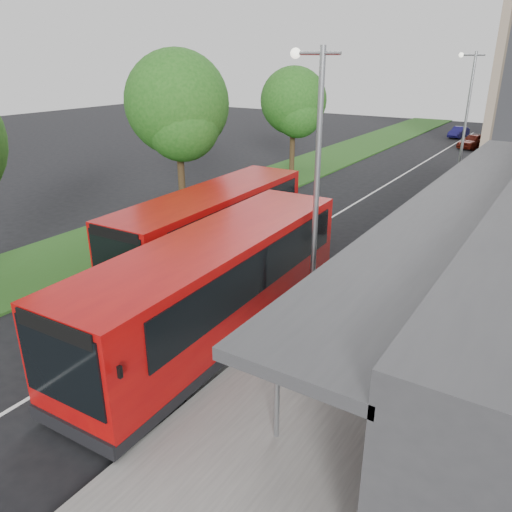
{
  "coord_description": "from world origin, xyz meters",
  "views": [
    {
      "loc": [
        10.23,
        -10.54,
        7.87
      ],
      "look_at": [
        1.63,
        2.82,
        1.5
      ],
      "focal_mm": 35.0,
      "sensor_mm": 36.0,
      "label": 1
    }
  ],
  "objects_px": {
    "lamp_post_near": "(314,177)",
    "bollard": "(458,204)",
    "bus_main": "(216,286)",
    "car_near": "(474,141)",
    "tree_far": "(294,105)",
    "bus_second": "(213,227)",
    "lamp_post_far": "(465,113)",
    "litter_bin": "(419,239)",
    "car_far": "(459,132)",
    "tree_mid": "(178,110)"
  },
  "relations": [
    {
      "from": "bus_main",
      "to": "bus_second",
      "type": "xyz_separation_m",
      "value": [
        -3.6,
        4.53,
        -0.09
      ]
    },
    {
      "from": "bus_main",
      "to": "car_far",
      "type": "distance_m",
      "value": 45.52
    },
    {
      "from": "car_near",
      "to": "lamp_post_near",
      "type": "bearing_deg",
      "value": -69.79
    },
    {
      "from": "bus_main",
      "to": "tree_mid",
      "type": "bearing_deg",
      "value": 132.8
    },
    {
      "from": "lamp_post_far",
      "to": "bollard",
      "type": "xyz_separation_m",
      "value": [
        1.29,
        -5.36,
        -4.08
      ]
    },
    {
      "from": "bus_second",
      "to": "bollard",
      "type": "distance_m",
      "value": 14.01
    },
    {
      "from": "bus_second",
      "to": "car_far",
      "type": "bearing_deg",
      "value": 86.81
    },
    {
      "from": "lamp_post_near",
      "to": "car_near",
      "type": "bearing_deg",
      "value": 93.34
    },
    {
      "from": "lamp_post_far",
      "to": "bollard",
      "type": "relative_size",
      "value": 8.23
    },
    {
      "from": "lamp_post_far",
      "to": "car_far",
      "type": "height_order",
      "value": "lamp_post_far"
    },
    {
      "from": "tree_mid",
      "to": "bus_main",
      "type": "xyz_separation_m",
      "value": [
        9.09,
        -9.08,
        -3.76
      ]
    },
    {
      "from": "tree_far",
      "to": "lamp_post_near",
      "type": "height_order",
      "value": "lamp_post_near"
    },
    {
      "from": "tree_far",
      "to": "bus_main",
      "type": "xyz_separation_m",
      "value": [
        9.09,
        -21.08,
        -3.12
      ]
    },
    {
      "from": "tree_far",
      "to": "bus_second",
      "type": "xyz_separation_m",
      "value": [
        5.49,
        -16.56,
        -3.21
      ]
    },
    {
      "from": "bus_main",
      "to": "litter_bin",
      "type": "distance_m",
      "value": 10.56
    },
    {
      "from": "bus_second",
      "to": "bollard",
      "type": "height_order",
      "value": "bus_second"
    },
    {
      "from": "bus_main",
      "to": "litter_bin",
      "type": "xyz_separation_m",
      "value": [
        3.2,
        10.01,
        -0.97
      ]
    },
    {
      "from": "tree_mid",
      "to": "bus_second",
      "type": "bearing_deg",
      "value": -39.7
    },
    {
      "from": "car_near",
      "to": "bollard",
      "type": "bearing_deg",
      "value": -64.43
    },
    {
      "from": "lamp_post_far",
      "to": "litter_bin",
      "type": "distance_m",
      "value": 12.74
    },
    {
      "from": "lamp_post_near",
      "to": "bollard",
      "type": "distance_m",
      "value": 15.26
    },
    {
      "from": "bus_main",
      "to": "bus_second",
      "type": "distance_m",
      "value": 5.78
    },
    {
      "from": "lamp_post_near",
      "to": "lamp_post_far",
      "type": "xyz_separation_m",
      "value": [
        0.0,
        20.0,
        0.0
      ]
    },
    {
      "from": "bus_main",
      "to": "car_near",
      "type": "distance_m",
      "value": 39.38
    },
    {
      "from": "bus_second",
      "to": "car_near",
      "type": "bearing_deg",
      "value": 82.34
    },
    {
      "from": "lamp_post_near",
      "to": "car_far",
      "type": "relative_size",
      "value": 2.41
    },
    {
      "from": "tree_far",
      "to": "car_far",
      "type": "height_order",
      "value": "tree_far"
    },
    {
      "from": "tree_mid",
      "to": "litter_bin",
      "type": "distance_m",
      "value": 13.2
    },
    {
      "from": "tree_far",
      "to": "lamp_post_far",
      "type": "height_order",
      "value": "lamp_post_far"
    },
    {
      "from": "lamp_post_far",
      "to": "bus_main",
      "type": "height_order",
      "value": "lamp_post_far"
    },
    {
      "from": "tree_far",
      "to": "bollard",
      "type": "bearing_deg",
      "value": -19.55
    },
    {
      "from": "tree_mid",
      "to": "car_far",
      "type": "xyz_separation_m",
      "value": [
        6.35,
        36.35,
        -4.82
      ]
    },
    {
      "from": "lamp_post_far",
      "to": "car_near",
      "type": "distance_m",
      "value": 17.94
    },
    {
      "from": "tree_mid",
      "to": "tree_far",
      "type": "distance_m",
      "value": 12.02
    },
    {
      "from": "lamp_post_near",
      "to": "bollard",
      "type": "height_order",
      "value": "lamp_post_near"
    },
    {
      "from": "tree_far",
      "to": "lamp_post_near",
      "type": "xyz_separation_m",
      "value": [
        11.13,
        -19.05,
        -0.01
      ]
    },
    {
      "from": "bollard",
      "to": "car_far",
      "type": "xyz_separation_m",
      "value": [
        -6.07,
        28.76,
        -0.09
      ]
    },
    {
      "from": "litter_bin",
      "to": "tree_mid",
      "type": "bearing_deg",
      "value": -175.65
    },
    {
      "from": "tree_far",
      "to": "car_far",
      "type": "bearing_deg",
      "value": 75.38
    },
    {
      "from": "lamp_post_far",
      "to": "bus_second",
      "type": "bearing_deg",
      "value": -107.86
    },
    {
      "from": "lamp_post_far",
      "to": "bus_second",
      "type": "xyz_separation_m",
      "value": [
        -5.64,
        -17.5,
        -3.2
      ]
    },
    {
      "from": "lamp_post_far",
      "to": "car_near",
      "type": "bearing_deg",
      "value": 97.16
    },
    {
      "from": "tree_far",
      "to": "lamp_post_near",
      "type": "distance_m",
      "value": 22.06
    },
    {
      "from": "tree_mid",
      "to": "bus_main",
      "type": "distance_m",
      "value": 13.39
    },
    {
      "from": "lamp_post_near",
      "to": "litter_bin",
      "type": "height_order",
      "value": "lamp_post_near"
    },
    {
      "from": "tree_far",
      "to": "bus_main",
      "type": "height_order",
      "value": "tree_far"
    },
    {
      "from": "bus_second",
      "to": "bus_main",
      "type": "bearing_deg",
      "value": -53.5
    },
    {
      "from": "tree_far",
      "to": "car_far",
      "type": "xyz_separation_m",
      "value": [
        6.35,
        24.35,
        -4.18
      ]
    },
    {
      "from": "car_far",
      "to": "car_near",
      "type": "bearing_deg",
      "value": -59.12
    },
    {
      "from": "lamp_post_far",
      "to": "bus_main",
      "type": "distance_m",
      "value": 22.34
    }
  ]
}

